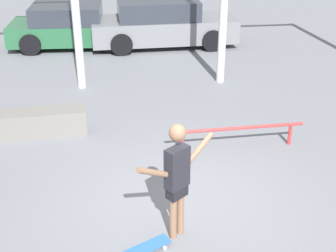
{
  "coord_description": "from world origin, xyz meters",
  "views": [
    {
      "loc": [
        -0.93,
        -5.99,
        4.39
      ],
      "look_at": [
        -0.07,
        1.22,
        0.79
      ],
      "focal_mm": 50.0,
      "sensor_mm": 36.0,
      "label": 1
    }
  ],
  "objects_px": {
    "grind_box": "(16,124)",
    "parked_car_green": "(71,26)",
    "skateboarder": "(177,175)",
    "parked_car_grey": "(162,24)",
    "skateboard": "(144,249)",
    "grind_rail": "(237,131)"
  },
  "relations": [
    {
      "from": "skateboarder",
      "to": "parked_car_grey",
      "type": "relative_size",
      "value": 0.38
    },
    {
      "from": "skateboarder",
      "to": "skateboard",
      "type": "bearing_deg",
      "value": 174.97
    },
    {
      "from": "skateboard",
      "to": "parked_car_green",
      "type": "relative_size",
      "value": 0.2
    },
    {
      "from": "grind_box",
      "to": "parked_car_grey",
      "type": "distance_m",
      "value": 6.99
    },
    {
      "from": "skateboarder",
      "to": "skateboard",
      "type": "height_order",
      "value": "skateboarder"
    },
    {
      "from": "skateboarder",
      "to": "grind_box",
      "type": "bearing_deg",
      "value": 91.2
    },
    {
      "from": "skateboard",
      "to": "parked_car_grey",
      "type": "distance_m",
      "value": 9.83
    },
    {
      "from": "parked_car_green",
      "to": "grind_box",
      "type": "bearing_deg",
      "value": -94.1
    },
    {
      "from": "grind_box",
      "to": "grind_rail",
      "type": "bearing_deg",
      "value": -13.38
    },
    {
      "from": "grind_rail",
      "to": "parked_car_grey",
      "type": "distance_m",
      "value": 7.04
    },
    {
      "from": "skateboard",
      "to": "grind_box",
      "type": "xyz_separation_m",
      "value": [
        -2.29,
        3.74,
        0.2
      ]
    },
    {
      "from": "grind_rail",
      "to": "parked_car_green",
      "type": "xyz_separation_m",
      "value": [
        -3.55,
        7.3,
        0.28
      ]
    },
    {
      "from": "skateboarder",
      "to": "parked_car_green",
      "type": "height_order",
      "value": "skateboarder"
    },
    {
      "from": "skateboard",
      "to": "grind_box",
      "type": "bearing_deg",
      "value": 93.78
    },
    {
      "from": "grind_rail",
      "to": "grind_box",
      "type": "bearing_deg",
      "value": 166.62
    },
    {
      "from": "skateboard",
      "to": "parked_car_green",
      "type": "distance_m",
      "value": 10.16
    },
    {
      "from": "grind_box",
      "to": "parked_car_green",
      "type": "xyz_separation_m",
      "value": [
        0.72,
        6.28,
        0.38
      ]
    },
    {
      "from": "skateboarder",
      "to": "grind_rail",
      "type": "relative_size",
      "value": 0.68
    },
    {
      "from": "grind_rail",
      "to": "skateboard",
      "type": "bearing_deg",
      "value": -126.05
    },
    {
      "from": "parked_car_grey",
      "to": "grind_rail",
      "type": "bearing_deg",
      "value": -86.25
    },
    {
      "from": "skateboard",
      "to": "grind_rail",
      "type": "xyz_separation_m",
      "value": [
        1.98,
        2.72,
        0.3
      ]
    },
    {
      "from": "skateboard",
      "to": "parked_car_grey",
      "type": "height_order",
      "value": "parked_car_grey"
    }
  ]
}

